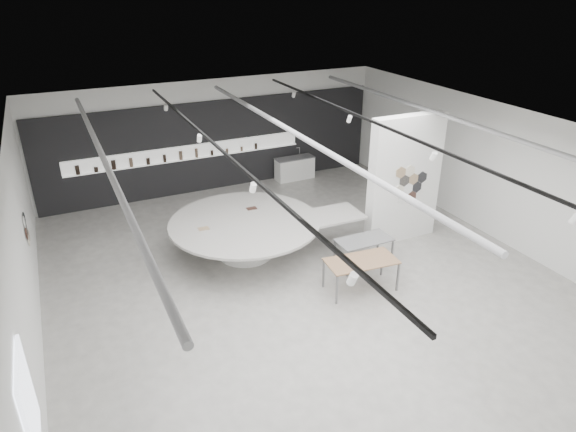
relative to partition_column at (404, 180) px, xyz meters
name	(u,v)px	position (x,y,z in m)	size (l,w,h in m)	color
room	(305,207)	(-3.59, -1.00, 0.27)	(12.02, 14.02, 3.82)	#AEABA4
back_wall_display	(213,146)	(-3.59, 5.94, -0.26)	(11.80, 0.27, 3.10)	black
partition_column	(404,180)	(0.00, 0.00, 0.00)	(2.20, 0.38, 3.60)	white
display_island	(248,233)	(-4.27, 0.95, -1.14)	(5.16, 4.10, 1.03)	white
sample_table_wood	(361,263)	(-2.46, -1.78, -1.07)	(1.75, 0.99, 0.79)	#906A4A
sample_table_stone	(364,242)	(-1.76, -0.83, -1.12)	(1.44, 0.72, 0.74)	slate
kitchen_counter	(295,168)	(-0.66, 5.53, -1.39)	(1.47, 0.60, 1.15)	white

